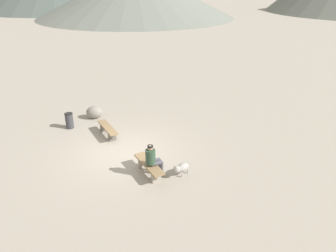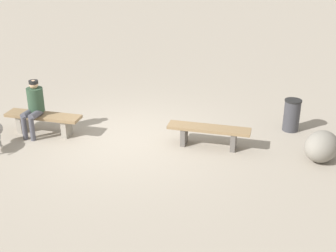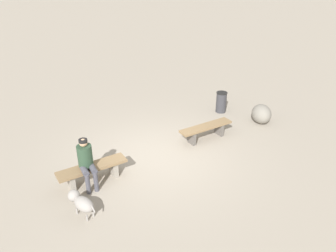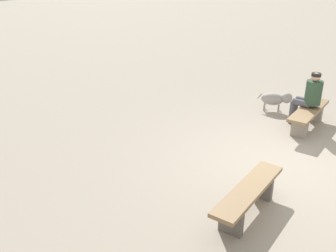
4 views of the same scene
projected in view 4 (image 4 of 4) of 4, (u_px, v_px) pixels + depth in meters
name	position (u px, v px, depth m)	size (l,w,h in m)	color
ground	(284.00, 165.00, 7.19)	(210.00, 210.00, 0.06)	#9E9384
bench_left	(248.00, 195.00, 5.65)	(1.77, 0.44, 0.45)	#605B56
bench_right	(308.00, 114.00, 8.57)	(1.75, 0.48, 0.47)	gray
seated_person	(310.00, 95.00, 8.56)	(0.39, 0.64, 1.26)	#2D4733
dog	(276.00, 99.00, 9.57)	(0.46, 0.82, 0.50)	gray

